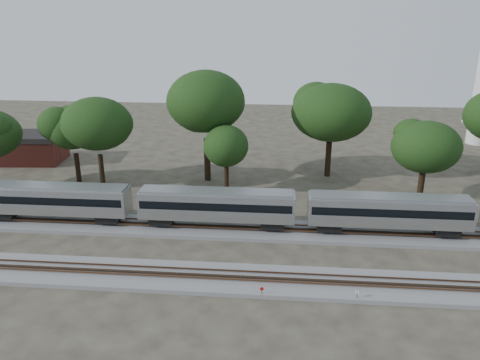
# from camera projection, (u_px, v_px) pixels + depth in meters

# --- Properties ---
(ground) EXTENTS (160.00, 160.00, 0.00)m
(ground) POSITION_uv_depth(u_px,v_px,m) (247.00, 259.00, 44.62)
(ground) COLOR #383328
(ground) RESTS_ON ground
(track_far) EXTENTS (160.00, 5.00, 0.73)m
(track_far) POSITION_uv_depth(u_px,v_px,m) (251.00, 230.00, 50.18)
(track_far) COLOR slate
(track_far) RESTS_ON ground
(track_near) EXTENTS (160.00, 5.00, 0.73)m
(track_near) POSITION_uv_depth(u_px,v_px,m) (243.00, 280.00, 40.80)
(track_near) COLOR slate
(track_near) RESTS_ON ground
(train) EXTENTS (85.94, 2.96, 4.36)m
(train) POSITION_uv_depth(u_px,v_px,m) (218.00, 204.00, 49.50)
(train) COLOR #B3B5BA
(train) RESTS_ON ground
(switch_stand_red) EXTENTS (0.32, 0.07, 1.02)m
(switch_stand_red) POSITION_uv_depth(u_px,v_px,m) (262.00, 291.00, 38.37)
(switch_stand_red) COLOR #512D19
(switch_stand_red) RESTS_ON ground
(switch_stand_white) EXTENTS (0.34, 0.09, 1.07)m
(switch_stand_white) POSITION_uv_depth(u_px,v_px,m) (357.00, 295.00, 37.80)
(switch_stand_white) COLOR #512D19
(switch_stand_white) RESTS_ON ground
(switch_lever) EXTENTS (0.56, 0.42, 0.30)m
(switch_lever) POSITION_uv_depth(u_px,v_px,m) (299.00, 296.00, 38.55)
(switch_lever) COLOR #512D19
(switch_lever) RESTS_ON ground
(brick_building) EXTENTS (9.85, 7.31, 4.50)m
(brick_building) POSITION_uv_depth(u_px,v_px,m) (32.00, 147.00, 73.22)
(brick_building) COLOR maroon
(brick_building) RESTS_ON ground
(tree_1) EXTENTS (8.05, 8.05, 11.36)m
(tree_1) POSITION_uv_depth(u_px,v_px,m) (73.00, 127.00, 61.75)
(tree_1) COLOR black
(tree_1) RESTS_ON ground
(tree_2) EXTENTS (9.02, 9.02, 12.72)m
(tree_2) POSITION_uv_depth(u_px,v_px,m) (97.00, 124.00, 59.34)
(tree_2) COLOR black
(tree_2) RESTS_ON ground
(tree_3) EXTENTS (11.27, 11.27, 15.89)m
(tree_3) POSITION_uv_depth(u_px,v_px,m) (206.00, 101.00, 62.08)
(tree_3) COLOR black
(tree_3) RESTS_ON ground
(tree_4) EXTENTS (6.35, 6.35, 8.96)m
(tree_4) POSITION_uv_depth(u_px,v_px,m) (226.00, 146.00, 59.28)
(tree_4) COLOR black
(tree_4) RESTS_ON ground
(tree_5) EXTENTS (9.40, 9.40, 13.25)m
(tree_5) POSITION_uv_depth(u_px,v_px,m) (331.00, 112.00, 64.32)
(tree_5) COLOR black
(tree_5) RESTS_ON ground
(tree_6) EXTENTS (7.14, 7.14, 10.06)m
(tree_6) POSITION_uv_depth(u_px,v_px,m) (426.00, 147.00, 55.97)
(tree_6) COLOR black
(tree_6) RESTS_ON ground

